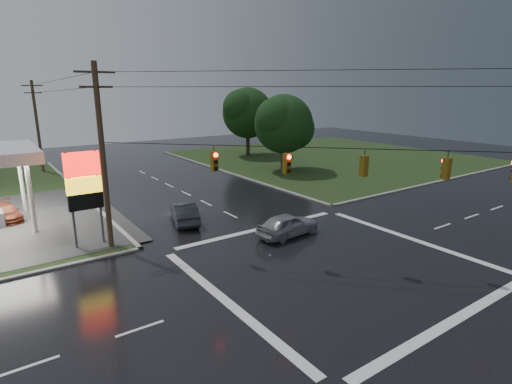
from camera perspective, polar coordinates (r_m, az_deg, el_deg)
ground at (r=23.11m, az=10.87°, el=-10.00°), size 120.00×120.00×0.00m
grass_ne at (r=58.61m, az=10.62°, el=4.93°), size 36.00×36.00×0.08m
pylon_sign at (r=26.02m, az=-23.38°, el=1.15°), size 2.00×0.35×6.00m
utility_pole_nw at (r=24.96m, az=-21.05°, el=4.87°), size 2.20×0.32×11.00m
utility_pole_n at (r=52.96m, az=-28.78°, el=8.35°), size 2.20×0.32×10.50m
traffic_signals at (r=21.30m, az=11.77°, el=6.10°), size 26.87×26.87×1.47m
tree_ne_near at (r=47.05m, az=4.11°, el=9.64°), size 7.99×6.80×8.98m
tree_ne_far at (r=58.44m, az=-1.07°, el=11.20°), size 8.46×7.20×9.80m
car_north at (r=29.63m, az=-10.25°, el=-2.88°), size 2.81×4.88×1.52m
car_crossing at (r=26.61m, az=4.56°, el=-4.68°), size 4.64×2.19×1.53m
car_pump at (r=34.97m, az=-32.16°, el=-2.51°), size 2.23×4.36×1.21m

